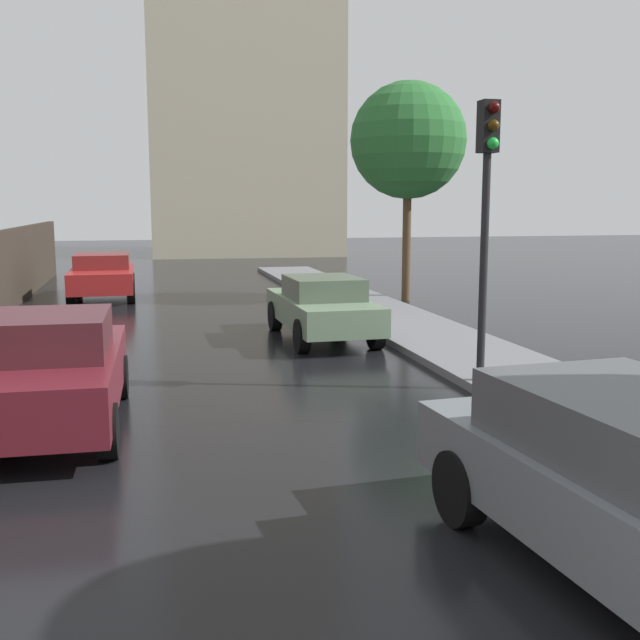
# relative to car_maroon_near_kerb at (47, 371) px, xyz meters

# --- Properties ---
(car_maroon_near_kerb) EXTENTS (1.88, 4.15, 1.48)m
(car_maroon_near_kerb) POSITION_rel_car_maroon_near_kerb_xyz_m (0.00, 0.00, 0.00)
(car_maroon_near_kerb) COLOR maroon
(car_maroon_near_kerb) RESTS_ON ground
(car_red_mid_road) EXTENTS (1.90, 4.38, 1.34)m
(car_red_mid_road) POSITION_rel_car_maroon_near_kerb_xyz_m (-0.01, 13.76, -0.05)
(car_red_mid_road) COLOR maroon
(car_red_mid_road) RESTS_ON ground
(car_green_far_lane) EXTENTS (1.77, 4.13, 1.33)m
(car_green_far_lane) POSITION_rel_car_maroon_near_kerb_xyz_m (4.82, 5.46, -0.06)
(car_green_far_lane) COLOR slate
(car_green_far_lane) RESTS_ON ground
(traffic_light) EXTENTS (0.26, 0.39, 4.16)m
(traffic_light) POSITION_rel_car_maroon_near_kerb_xyz_m (6.18, 0.68, 2.29)
(traffic_light) COLOR black
(traffic_light) RESTS_ON sidewalk_strip
(street_tree_near) EXTENTS (3.34, 3.34, 6.29)m
(street_tree_near) POSITION_rel_car_maroon_near_kerb_xyz_m (8.73, 11.30, 3.86)
(street_tree_near) COLOR #4C3823
(street_tree_near) RESTS_ON ground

